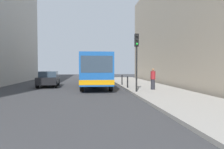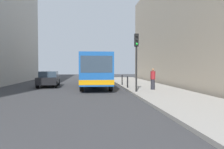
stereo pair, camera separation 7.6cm
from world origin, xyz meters
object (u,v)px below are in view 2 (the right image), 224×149
Objects in this scene: car_behind_bus at (90,75)px; bollard_near at (128,82)px; traffic_light at (136,51)px; car_beside_bus at (49,79)px; bollard_mid at (122,80)px; bus at (95,69)px; pedestrian_near_signal at (153,79)px.

car_behind_bus is 14.04m from bollard_near.
bollard_near is at bearing 91.88° from traffic_light.
traffic_light is 4.32× the size of bollard_near.
car_beside_bus is 11.13m from car_behind_bus.
bollard_near is 3.11m from bollard_mid.
bus reaches higher than car_behind_bus.
car_beside_bus is at bearing 138.60° from traffic_light.
car_beside_bus is at bearing -15.61° from pedestrian_near_signal.
car_behind_bus is 1.09× the size of traffic_light.
car_beside_bus is 1.10× the size of traffic_light.
bollard_near is at bearing -31.68° from pedestrian_near_signal.
bus reaches higher than car_beside_bus.
traffic_light is at bearing 115.76° from bus.
car_beside_bus is 2.74× the size of pedestrian_near_signal.
car_beside_bus reaches higher than bollard_near.
pedestrian_near_signal is (1.69, -1.74, 0.34)m from bollard_near.
car_beside_bus is at bearing -5.57° from bus.
bus is 10.92m from car_behind_bus.
bollard_near is 0.58× the size of pedestrian_near_signal.
car_beside_bus reaches higher than bollard_mid.
bus reaches higher than bollard_mid.
pedestrian_near_signal is (8.79, -5.06, 0.18)m from car_beside_bus.
bus is 2.45× the size of car_beside_bus.
bus reaches higher than bollard_near.
bus is 2.46× the size of car_behind_bus.
traffic_light reaches higher than car_beside_bus.
car_behind_bus is 17.18m from traffic_light.
traffic_light is at bearing 103.74° from car_behind_bus.
bus is 2.88m from bollard_mid.
bus is 4.02m from bollard_near.
bollard_near is (2.64, -2.83, -1.10)m from bus.
traffic_light is 4.32× the size of bollard_mid.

